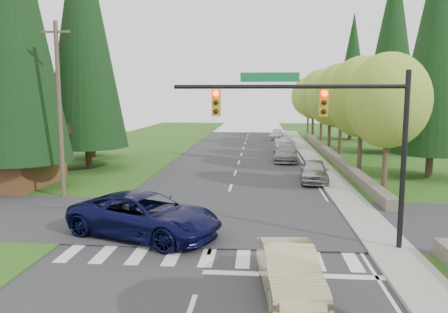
# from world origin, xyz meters

# --- Properties ---
(ground) EXTENTS (120.00, 120.00, 0.00)m
(ground) POSITION_xyz_m (0.00, 0.00, 0.00)
(ground) COLOR #28282B
(ground) RESTS_ON ground
(grass_east) EXTENTS (14.00, 110.00, 0.06)m
(grass_east) POSITION_xyz_m (13.00, 20.00, 0.03)
(grass_east) COLOR #264412
(grass_east) RESTS_ON ground
(grass_west) EXTENTS (14.00, 110.00, 0.06)m
(grass_west) POSITION_xyz_m (-13.00, 20.00, 0.03)
(grass_west) COLOR #264412
(grass_west) RESTS_ON ground
(cross_street) EXTENTS (120.00, 8.00, 0.10)m
(cross_street) POSITION_xyz_m (0.00, 8.00, 0.00)
(cross_street) COLOR #28282B
(cross_street) RESTS_ON ground
(sidewalk_east) EXTENTS (1.80, 80.00, 0.13)m
(sidewalk_east) POSITION_xyz_m (6.90, 22.00, 0.07)
(sidewalk_east) COLOR gray
(sidewalk_east) RESTS_ON ground
(curb_east) EXTENTS (0.20, 80.00, 0.13)m
(curb_east) POSITION_xyz_m (6.05, 22.00, 0.07)
(curb_east) COLOR gray
(curb_east) RESTS_ON ground
(stone_wall_north) EXTENTS (0.70, 40.00, 0.70)m
(stone_wall_north) POSITION_xyz_m (8.60, 30.00, 0.35)
(stone_wall_north) COLOR #4C4438
(stone_wall_north) RESTS_ON ground
(traffic_signal) EXTENTS (8.70, 0.37, 6.80)m
(traffic_signal) POSITION_xyz_m (4.37, 4.50, 4.98)
(traffic_signal) COLOR black
(traffic_signal) RESTS_ON ground
(brown_building) EXTENTS (8.40, 8.40, 5.40)m
(brown_building) POSITION_xyz_m (-15.00, 15.00, 3.14)
(brown_building) COLOR #4C2D19
(brown_building) RESTS_ON ground
(utility_pole) EXTENTS (1.60, 0.24, 10.00)m
(utility_pole) POSITION_xyz_m (-9.50, 12.00, 5.14)
(utility_pole) COLOR #473828
(utility_pole) RESTS_ON ground
(decid_tree_0) EXTENTS (4.80, 4.80, 8.37)m
(decid_tree_0) POSITION_xyz_m (9.20, 14.00, 5.60)
(decid_tree_0) COLOR #38281C
(decid_tree_0) RESTS_ON ground
(decid_tree_1) EXTENTS (5.20, 5.20, 8.80)m
(decid_tree_1) POSITION_xyz_m (9.30, 21.00, 5.80)
(decid_tree_1) COLOR #38281C
(decid_tree_1) RESTS_ON ground
(decid_tree_2) EXTENTS (5.00, 5.00, 8.82)m
(decid_tree_2) POSITION_xyz_m (9.10, 28.00, 5.93)
(decid_tree_2) COLOR #38281C
(decid_tree_2) RESTS_ON ground
(decid_tree_3) EXTENTS (5.00, 5.00, 8.55)m
(decid_tree_3) POSITION_xyz_m (9.20, 35.00, 5.66)
(decid_tree_3) COLOR #38281C
(decid_tree_3) RESTS_ON ground
(decid_tree_4) EXTENTS (5.40, 5.40, 9.18)m
(decid_tree_4) POSITION_xyz_m (9.30, 42.00, 6.06)
(decid_tree_4) COLOR #38281C
(decid_tree_4) RESTS_ON ground
(decid_tree_5) EXTENTS (4.80, 4.80, 8.30)m
(decid_tree_5) POSITION_xyz_m (9.10, 49.00, 5.53)
(decid_tree_5) COLOR #38281C
(decid_tree_5) RESTS_ON ground
(decid_tree_6) EXTENTS (5.20, 5.20, 8.86)m
(decid_tree_6) POSITION_xyz_m (9.20, 56.00, 5.86)
(decid_tree_6) COLOR #38281C
(decid_tree_6) RESTS_ON ground
(conifer_w_a) EXTENTS (6.12, 6.12, 19.80)m
(conifer_w_a) POSITION_xyz_m (-13.00, 14.00, 10.79)
(conifer_w_a) COLOR #38281C
(conifer_w_a) RESTS_ON ground
(conifer_w_b) EXTENTS (5.44, 5.44, 17.80)m
(conifer_w_b) POSITION_xyz_m (-16.00, 18.00, 9.79)
(conifer_w_b) COLOR #38281C
(conifer_w_b) RESTS_ON ground
(conifer_w_c) EXTENTS (6.46, 6.46, 20.80)m
(conifer_w_c) POSITION_xyz_m (-12.00, 22.00, 11.29)
(conifer_w_c) COLOR #38281C
(conifer_w_c) RESTS_ON ground
(conifer_w_e) EXTENTS (5.78, 5.78, 18.80)m
(conifer_w_e) POSITION_xyz_m (-14.00, 28.00, 10.29)
(conifer_w_e) COLOR #38281C
(conifer_w_e) RESTS_ON ground
(conifer_e_a) EXTENTS (5.44, 5.44, 17.80)m
(conifer_e_a) POSITION_xyz_m (14.00, 20.00, 9.79)
(conifer_e_a) COLOR #38281C
(conifer_e_a) RESTS_ON ground
(conifer_e_b) EXTENTS (6.12, 6.12, 19.80)m
(conifer_e_b) POSITION_xyz_m (15.00, 34.00, 10.79)
(conifer_e_b) COLOR #38281C
(conifer_e_b) RESTS_ON ground
(conifer_e_c) EXTENTS (5.10, 5.10, 16.80)m
(conifer_e_c) POSITION_xyz_m (14.00, 48.00, 9.29)
(conifer_e_c) COLOR #38281C
(conifer_e_c) RESTS_ON ground
(sedan_champagne) EXTENTS (1.99, 4.52, 1.44)m
(sedan_champagne) POSITION_xyz_m (2.77, 0.44, 0.72)
(sedan_champagne) COLOR #C8BA85
(sedan_champagne) RESTS_ON ground
(suv_navy) EXTENTS (7.21, 5.21, 1.82)m
(suv_navy) POSITION_xyz_m (-2.89, 5.36, 0.91)
(suv_navy) COLOR #0A0B33
(suv_navy) RESTS_ON ground
(parked_car_a) EXTENTS (2.18, 4.69, 1.55)m
(parked_car_a) POSITION_xyz_m (5.60, 17.87, 0.78)
(parked_car_a) COLOR #9E9EA2
(parked_car_a) RESTS_ON ground
(parked_car_b) EXTENTS (2.52, 5.38, 1.52)m
(parked_car_b) POSITION_xyz_m (4.26, 27.57, 0.76)
(parked_car_b) COLOR gray
(parked_car_b) RESTS_ON ground
(parked_car_c) EXTENTS (1.85, 4.56, 1.47)m
(parked_car_c) POSITION_xyz_m (4.20, 32.98, 0.74)
(parked_car_c) COLOR #A2A1A6
(parked_car_c) RESTS_ON ground
(parked_car_d) EXTENTS (2.04, 4.43, 1.47)m
(parked_car_d) POSITION_xyz_m (4.78, 36.74, 0.73)
(parked_car_d) COLOR silver
(parked_car_d) RESTS_ON ground
(parked_car_e) EXTENTS (2.28, 4.56, 1.27)m
(parked_car_e) POSITION_xyz_m (4.20, 48.60, 0.64)
(parked_car_e) COLOR #B6B7BC
(parked_car_e) RESTS_ON ground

